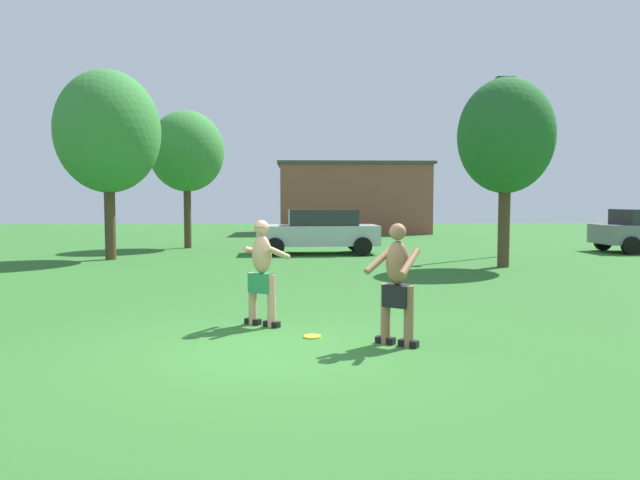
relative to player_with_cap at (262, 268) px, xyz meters
name	(u,v)px	position (x,y,z in m)	size (l,w,h in m)	color
ground_plane	(271,352)	(0.19, -1.58, -0.89)	(80.00, 80.00, 0.00)	#2D6628
player_with_cap	(262,268)	(0.00, 0.00, 0.00)	(0.75, 0.79, 1.63)	black
player_in_black	(397,282)	(1.85, -1.31, -0.04)	(0.77, 0.70, 1.62)	black
frisbee	(312,337)	(0.74, -0.81, -0.88)	(0.25, 0.25, 0.03)	yellow
car_silver_mid_lot	(319,231)	(1.35, 12.01, -0.06)	(4.36, 2.15, 1.58)	silver
lamp_post	(504,148)	(7.54, 10.72, 2.78)	(0.60, 0.24, 6.03)	black
outbuilding_behind_lot	(353,198)	(3.93, 25.55, 1.15)	(8.75, 4.93, 4.06)	brown
tree_left_field	(108,132)	(-5.44, 10.24, 3.19)	(3.29, 3.29, 6.04)	#4C3823
tree_right_field	(506,137)	(6.48, 7.62, 2.82)	(2.70, 2.70, 5.37)	#4C3823
tree_behind_players	(187,152)	(-3.77, 14.71, 2.94)	(2.96, 2.96, 5.44)	#4C3823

